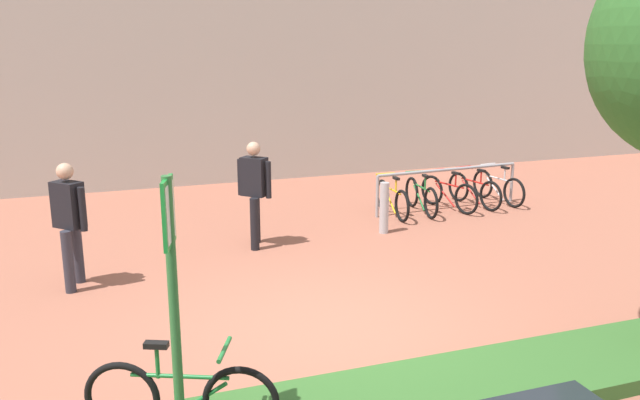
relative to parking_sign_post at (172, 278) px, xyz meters
The scene contains 8 objects.
ground_plane 3.04m from the parking_sign_post, 41.14° to the left, with size 60.00×60.00×0.00m, color #9E5B47.
planter_strip 3.12m from the parking_sign_post, ahead, with size 7.00×1.10×0.16m, color #336028.
parking_sign_post is the anchor object (origin of this frame).
bike_at_sign 1.20m from the parking_sign_post, 80.73° to the left, with size 1.56×0.72×0.86m.
bike_rack_cluster 8.71m from the parking_sign_post, 45.61° to the left, with size 3.20×1.75×0.83m.
bollard_steel 6.65m from the parking_sign_post, 50.81° to the left, with size 0.16×0.16×0.90m, color #ADADB2.
person_suited_navy 5.47m from the parking_sign_post, 69.96° to the left, with size 0.46×0.51×1.72m.
person_suited_dark 4.29m from the parking_sign_post, 102.04° to the left, with size 0.45×0.50×1.72m.
Camera 1 is at (-2.44, -6.45, 3.28)m, focal length 36.13 mm.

